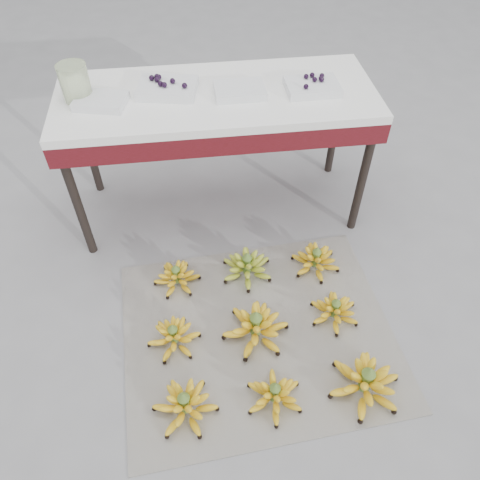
{
  "coord_description": "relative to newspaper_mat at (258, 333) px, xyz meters",
  "views": [
    {
      "loc": [
        -0.16,
        -1.16,
        1.92
      ],
      "look_at": [
        0.04,
        0.36,
        0.27
      ],
      "focal_mm": 35.0,
      "sensor_mm": 36.0,
      "label": 1
    }
  ],
  "objects": [
    {
      "name": "bunch_mid_right",
      "position": [
        0.37,
        0.04,
        0.05
      ],
      "size": [
        0.28,
        0.28,
        0.14
      ],
      "rotation": [
        0.0,
        0.0,
        0.21
      ],
      "color": "yellow",
      "rests_on": "newspaper_mat"
    },
    {
      "name": "vendor_table",
      "position": [
        -0.09,
        0.9,
        0.66
      ],
      "size": [
        1.56,
        0.63,
        0.75
      ],
      "color": "black",
      "rests_on": "ground"
    },
    {
      "name": "glass_jar",
      "position": [
        -0.74,
        0.92,
        0.83
      ],
      "size": [
        0.15,
        0.15,
        0.17
      ],
      "primitive_type": "cylinder",
      "rotation": [
        0.0,
        0.0,
        -0.13
      ],
      "color": "#DDEFBE",
      "rests_on": "vendor_table"
    },
    {
      "name": "bunch_back_left",
      "position": [
        -0.37,
        0.35,
        0.05
      ],
      "size": [
        0.27,
        0.27,
        0.14
      ],
      "rotation": [
        0.0,
        0.0,
        -0.21
      ],
      "color": "yellow",
      "rests_on": "newspaper_mat"
    },
    {
      "name": "bunch_mid_center",
      "position": [
        -0.02,
        -0.01,
        0.07
      ],
      "size": [
        0.31,
        0.31,
        0.19
      ],
      "rotation": [
        0.0,
        0.0,
        0.0
      ],
      "color": "yellow",
      "rests_on": "newspaper_mat"
    },
    {
      "name": "bunch_front_right",
      "position": [
        0.4,
        -0.34,
        0.07
      ],
      "size": [
        0.35,
        0.35,
        0.19
      ],
      "rotation": [
        0.0,
        0.0,
        -0.13
      ],
      "color": "yellow",
      "rests_on": "newspaper_mat"
    },
    {
      "name": "tray_right",
      "position": [
        0.02,
        0.87,
        0.77
      ],
      "size": [
        0.24,
        0.17,
        0.04
      ],
      "color": "silver",
      "rests_on": "vendor_table"
    },
    {
      "name": "bunch_back_center",
      "position": [
        -0.0,
        0.36,
        0.06
      ],
      "size": [
        0.35,
        0.35,
        0.16
      ],
      "rotation": [
        0.0,
        0.0,
        0.41
      ],
      "color": "#8BA529",
      "rests_on": "newspaper_mat"
    },
    {
      "name": "bunch_front_center",
      "position": [
        0.01,
        -0.34,
        0.05
      ],
      "size": [
        0.31,
        0.31,
        0.15
      ],
      "rotation": [
        0.0,
        0.0,
        0.31
      ],
      "color": "yellow",
      "rests_on": "newspaper_mat"
    },
    {
      "name": "newspaper_mat",
      "position": [
        0.0,
        0.0,
        0.0
      ],
      "size": [
        1.32,
        1.13,
        0.01
      ],
      "primitive_type": "cube",
      "rotation": [
        0.0,
        0.0,
        0.07
      ],
      "color": "beige",
      "rests_on": "ground"
    },
    {
      "name": "bunch_mid_left",
      "position": [
        -0.39,
        -0.0,
        0.05
      ],
      "size": [
        0.24,
        0.24,
        0.15
      ],
      "rotation": [
        0.0,
        0.0,
        -0.02
      ],
      "color": "yellow",
      "rests_on": "newspaper_mat"
    },
    {
      "name": "bunch_back_right",
      "position": [
        0.36,
        0.36,
        0.06
      ],
      "size": [
        0.33,
        0.33,
        0.15
      ],
      "rotation": [
        0.0,
        0.0,
        0.43
      ],
      "color": "yellow",
      "rests_on": "newspaper_mat"
    },
    {
      "name": "bunch_front_left",
      "position": [
        -0.36,
        -0.34,
        0.06
      ],
      "size": [
        0.34,
        0.34,
        0.16
      ],
      "rotation": [
        0.0,
        0.0,
        -0.35
      ],
      "color": "yellow",
      "rests_on": "newspaper_mat"
    },
    {
      "name": "tray_far_right",
      "position": [
        0.38,
        0.86,
        0.77
      ],
      "size": [
        0.26,
        0.19,
        0.07
      ],
      "color": "silver",
      "rests_on": "vendor_table"
    },
    {
      "name": "tray_left",
      "position": [
        -0.32,
        0.93,
        0.77
      ],
      "size": [
        0.31,
        0.25,
        0.07
      ],
      "color": "silver",
      "rests_on": "vendor_table"
    },
    {
      "name": "tray_far_left",
      "position": [
        -0.63,
        0.86,
        0.77
      ],
      "size": [
        0.27,
        0.22,
        0.04
      ],
      "color": "silver",
      "rests_on": "vendor_table"
    },
    {
      "name": "ground",
      "position": [
        -0.08,
        -0.01,
        -0.0
      ],
      "size": [
        60.0,
        60.0,
        0.0
      ],
      "primitive_type": "plane",
      "color": "gray",
      "rests_on": "ground"
    }
  ]
}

